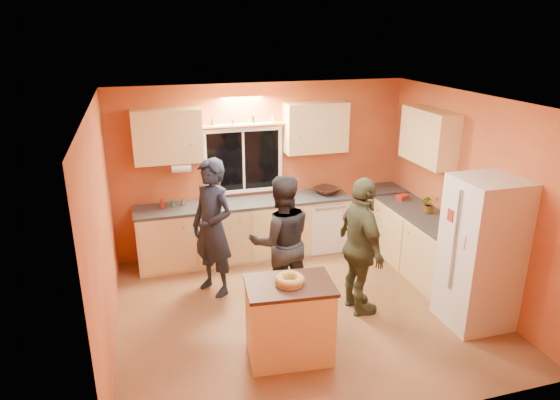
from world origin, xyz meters
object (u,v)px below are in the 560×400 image
object	(u,v)px
person_left	(213,228)
person_center	(281,241)
refrigerator	(481,253)
person_right	(361,247)
island	(289,320)

from	to	relation	value
person_left	person_center	size ratio (longest dim) A/B	1.07
person_left	refrigerator	bearing A→B (deg)	26.81
person_left	person_right	bearing A→B (deg)	24.81
person_center	person_left	bearing A→B (deg)	-30.84
island	person_right	xyz separation A→B (m)	(1.09, 0.64, 0.42)
refrigerator	person_center	size ratio (longest dim) A/B	1.06
refrigerator	person_left	size ratio (longest dim) A/B	0.98
refrigerator	island	xyz separation A→B (m)	(-2.33, -0.03, -0.46)
person_right	refrigerator	bearing A→B (deg)	-117.48
person_left	island	bearing A→B (deg)	-15.79
refrigerator	person_left	bearing A→B (deg)	151.12
person_left	person_center	world-z (taller)	person_left
island	person_left	xyz separation A→B (m)	(-0.54, 1.61, 0.47)
refrigerator	person_right	world-z (taller)	refrigerator
island	person_left	world-z (taller)	person_left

